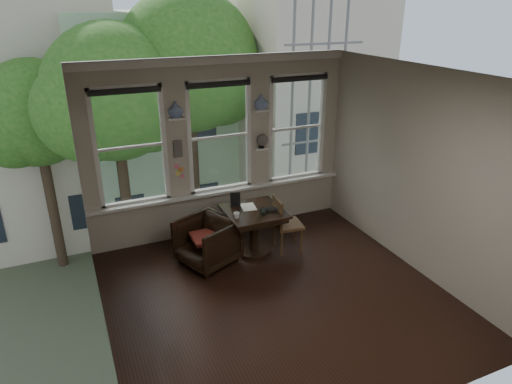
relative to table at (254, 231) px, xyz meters
name	(u,v)px	position (x,y,z in m)	size (l,w,h in m)	color
ground	(276,295)	(-0.19, -1.22, -0.38)	(4.50, 4.50, 0.00)	black
ceiling	(281,76)	(-0.19, -1.22, 2.62)	(4.50, 4.50, 0.00)	silver
wall_back	(219,148)	(-0.19, 1.03, 1.12)	(4.50, 4.50, 0.00)	#BAAE9F
wall_front	(396,293)	(-0.19, -3.47, 1.12)	(4.50, 4.50, 0.00)	#BAAE9F
wall_left	(92,229)	(-2.44, -1.22, 1.12)	(4.50, 4.50, 0.00)	#BAAE9F
wall_right	(418,172)	(2.06, -1.22, 1.12)	(4.50, 4.50, 0.00)	#BAAE9F
window_left	(130,147)	(-1.64, 1.03, 1.32)	(1.10, 0.12, 1.90)	white
window_center	(219,136)	(-0.19, 1.03, 1.32)	(1.10, 0.12, 1.90)	white
window_right	(296,128)	(1.26, 1.03, 1.32)	(1.10, 0.12, 1.90)	white
shelf_left	(176,118)	(-0.91, 0.93, 1.73)	(0.26, 0.16, 0.03)	white
shelf_right	(261,110)	(0.54, 0.93, 1.73)	(0.26, 0.16, 0.03)	white
intercom	(178,149)	(-0.91, 0.96, 1.23)	(0.14, 0.06, 0.28)	#59544F
sticky_notes	(179,169)	(-0.91, 0.96, 0.88)	(0.16, 0.01, 0.24)	pink
desk_fan	(261,143)	(0.54, 0.91, 1.16)	(0.20, 0.20, 0.24)	#59544F
vase_left	(175,109)	(-0.91, 0.93, 1.86)	(0.24, 0.24, 0.25)	silver
vase_right	(261,102)	(0.54, 0.93, 1.86)	(0.24, 0.24, 0.25)	silver
table	(254,231)	(0.00, 0.00, 0.00)	(0.90, 0.90, 0.75)	black
armchair_left	(207,242)	(-0.79, -0.01, -0.01)	(0.78, 0.81, 0.73)	black
cushion_red	(207,237)	(-0.79, -0.01, 0.08)	(0.45, 0.45, 0.06)	maroon
side_chair_right	(288,224)	(0.54, -0.14, 0.09)	(0.42, 0.42, 0.92)	#452D18
laptop	(273,211)	(0.25, -0.17, 0.39)	(0.35, 0.23, 0.03)	black
mug	(237,215)	(-0.35, -0.16, 0.42)	(0.10, 0.10, 0.09)	white
drinking_glass	(263,212)	(0.07, -0.20, 0.42)	(0.12, 0.12, 0.10)	white
tablet	(235,199)	(-0.20, 0.28, 0.48)	(0.16, 0.02, 0.22)	black
papers	(248,207)	(-0.03, 0.15, 0.38)	(0.22, 0.30, 0.00)	silver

